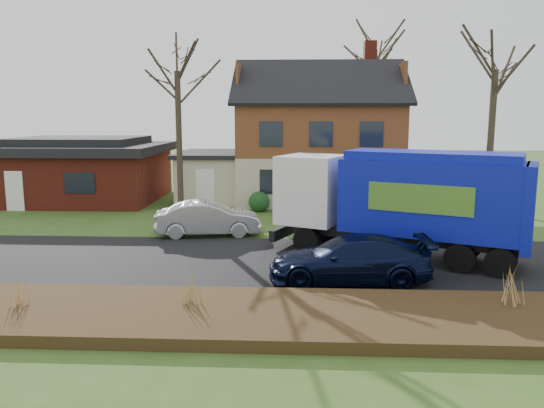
{
  "coord_description": "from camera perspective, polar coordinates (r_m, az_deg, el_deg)",
  "views": [
    {
      "loc": [
        0.83,
        -17.5,
        4.97
      ],
      "look_at": [
        -0.16,
        2.5,
        1.61
      ],
      "focal_mm": 35.0,
      "sensor_mm": 36.0,
      "label": 1
    }
  ],
  "objects": [
    {
      "name": "garbage_truck",
      "position": [
        18.94,
        13.96,
        0.75
      ],
      "size": [
        8.97,
        5.77,
        3.77
      ],
      "rotation": [
        0.0,
        0.0,
        -0.43
      ],
      "color": "black",
      "rests_on": "ground"
    },
    {
      "name": "tree_front_east",
      "position": [
        28.24,
        23.06,
        15.5
      ],
      "size": [
        3.66,
        3.66,
        10.17
      ],
      "color": "#3C3024",
      "rests_on": "ground"
    },
    {
      "name": "silver_sedan",
      "position": [
        22.25,
        -6.86,
        -1.56
      ],
      "size": [
        4.52,
        2.16,
        1.43
      ],
      "primitive_type": "imported",
      "rotation": [
        0.0,
        0.0,
        1.73
      ],
      "color": "#AFB1B7",
      "rests_on": "ground"
    },
    {
      "name": "tree_front_west",
      "position": [
        27.06,
        -10.24,
        16.08
      ],
      "size": [
        3.32,
        3.32,
        9.86
      ],
      "color": "#382B21",
      "rests_on": "ground"
    },
    {
      "name": "ground",
      "position": [
        18.21,
        0.12,
        -6.31
      ],
      "size": [
        120.0,
        120.0,
        0.0
      ],
      "primitive_type": "plane",
      "color": "#35511B",
      "rests_on": "ground"
    },
    {
      "name": "tree_back",
      "position": [
        39.93,
        11.09,
        17.81
      ],
      "size": [
        4.1,
        4.1,
        13.0
      ],
      "color": "#3E3425",
      "rests_on": "ground"
    },
    {
      "name": "ranch_house",
      "position": [
        33.24,
        -19.92,
        3.52
      ],
      "size": [
        9.8,
        8.2,
        3.7
      ],
      "color": "maroon",
      "rests_on": "ground"
    },
    {
      "name": "road",
      "position": [
        18.21,
        0.12,
        -6.28
      ],
      "size": [
        80.0,
        7.0,
        0.02
      ],
      "primitive_type": "cube",
      "color": "black",
      "rests_on": "ground"
    },
    {
      "name": "grass_clump_mid",
      "position": [
        13.56,
        -8.76,
        -8.6
      ],
      "size": [
        0.34,
        0.28,
        0.95
      ],
      "color": "#9F8346",
      "rests_on": "mulch_verge"
    },
    {
      "name": "grass_clump_west",
      "position": [
        14.74,
        -25.68,
        -8.24
      ],
      "size": [
        0.31,
        0.26,
        0.82
      ],
      "color": "tan",
      "rests_on": "mulch_verge"
    },
    {
      "name": "grass_clump_east",
      "position": [
        14.64,
        24.54,
        -8.01
      ],
      "size": [
        0.38,
        0.31,
        0.95
      ],
      "color": "#A48248",
      "rests_on": "mulch_verge"
    },
    {
      "name": "navy_wagon",
      "position": [
        16.16,
        8.32,
        -5.89
      ],
      "size": [
        4.91,
        2.15,
        1.4
      ],
      "primitive_type": "imported",
      "rotation": [
        0.0,
        0.0,
        -1.53
      ],
      "color": "black",
      "rests_on": "ground"
    },
    {
      "name": "main_house",
      "position": [
        31.43,
        4.08,
        7.8
      ],
      "size": [
        12.95,
        8.95,
        9.26
      ],
      "color": "#C1B89B",
      "rests_on": "ground"
    },
    {
      "name": "mulch_verge",
      "position": [
        13.14,
        -1.0,
        -11.99
      ],
      "size": [
        80.0,
        3.5,
        0.3
      ],
      "primitive_type": "cube",
      "color": "black",
      "rests_on": "ground"
    }
  ]
}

